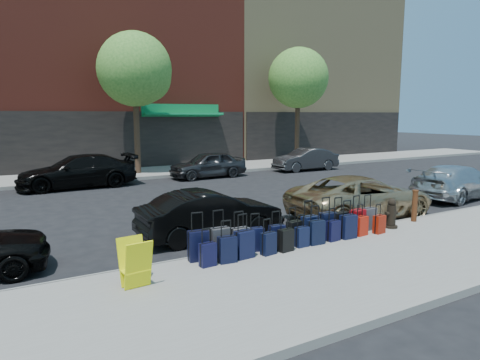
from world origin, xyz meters
TOP-DOWN VIEW (x-y plane):
  - ground at (0.00, 0.00)m, footprint 120.00×120.00m
  - sidewalk_near at (0.00, -6.50)m, footprint 60.00×4.00m
  - sidewalk_far at (0.00, 10.00)m, footprint 60.00×4.00m
  - curb_near at (0.00, -4.48)m, footprint 60.00×0.08m
  - curb_far at (0.00, 7.98)m, footprint 60.00×0.08m
  - building_center at (0.00, 17.99)m, footprint 17.00×12.85m
  - building_right at (16.00, 17.99)m, footprint 15.00×12.12m
  - tree_center at (0.64, 9.50)m, footprint 3.80×3.80m
  - tree_right at (11.14, 9.50)m, footprint 3.80×3.80m
  - suitcase_front_0 at (-2.44, -4.76)m, footprint 0.46×0.29m
  - suitcase_front_1 at (-1.94, -4.76)m, footprint 0.43×0.24m
  - suitcase_front_2 at (-1.48, -4.84)m, footprint 0.40×0.23m
  - suitcase_front_3 at (-1.05, -4.81)m, footprint 0.39×0.26m
  - suitcase_front_4 at (-0.50, -4.85)m, footprint 0.37×0.22m
  - suitcase_front_5 at (0.04, -4.78)m, footprint 0.39×0.26m
  - suitcase_front_6 at (0.49, -4.81)m, footprint 0.43×0.25m
  - suitcase_front_7 at (1.07, -4.78)m, footprint 0.42×0.23m
  - suitcase_front_8 at (1.44, -4.83)m, footprint 0.42×0.24m
  - suitcase_front_9 at (2.06, -4.83)m, footprint 0.43×0.27m
  - suitcase_front_10 at (2.52, -4.78)m, footprint 0.40×0.22m
  - suitcase_back_0 at (-2.42, -5.16)m, footprint 0.34×0.21m
  - suitcase_back_1 at (-1.97, -5.16)m, footprint 0.39×0.25m
  - suitcase_back_2 at (-1.52, -5.10)m, footprint 0.42×0.27m
  - suitcase_back_3 at (-0.94, -5.16)m, footprint 0.36×0.24m
  - suitcase_back_4 at (-0.48, -5.17)m, footprint 0.36×0.24m
  - suitcase_back_5 at (0.04, -5.08)m, footprint 0.32×0.19m
  - suitcase_back_6 at (0.46, -5.09)m, footprint 0.40×0.24m
  - suitcase_back_7 at (1.01, -5.08)m, footprint 0.36×0.23m
  - suitcase_back_8 at (1.47, -5.11)m, footprint 0.41×0.24m
  - suitcase_back_9 at (1.95, -5.08)m, footprint 0.35×0.22m
  - suitcase_back_10 at (2.50, -5.17)m, footprint 0.34×0.22m
  - fire_hydrant at (3.23, -4.93)m, footprint 0.41×0.36m
  - bollard at (4.37, -4.78)m, footprint 0.17×0.17m
  - display_rack at (-4.00, -5.46)m, footprint 0.54×0.58m
  - car_near_1 at (-1.25, -2.89)m, footprint 3.82×1.35m
  - car_near_2 at (3.81, -3.23)m, footprint 4.88×2.40m
  - car_near_3 at (9.33, -2.80)m, footprint 4.65×2.31m
  - car_far_1 at (-2.94, 7.07)m, footprint 5.07×2.14m
  - car_far_2 at (3.41, 7.00)m, footprint 4.03×1.75m
  - car_far_3 at (9.58, 6.79)m, footprint 3.93×1.43m

SIDE VIEW (x-z plane):
  - ground at x=0.00m, z-range 0.00..0.00m
  - sidewalk_near at x=0.00m, z-range 0.00..0.15m
  - sidewalk_far at x=0.00m, z-range 0.00..0.15m
  - curb_near at x=0.00m, z-range 0.00..0.15m
  - curb_far at x=0.00m, z-range 0.00..0.15m
  - suitcase_back_5 at x=0.04m, z-range 0.01..0.77m
  - suitcase_back_10 at x=2.50m, z-range 0.01..0.77m
  - suitcase_back_0 at x=-2.42m, z-range 0.00..0.79m
  - suitcase_back_3 at x=-0.94m, z-range 0.00..0.80m
  - suitcase_back_9 at x=1.95m, z-range 0.00..0.80m
  - suitcase_back_7 at x=1.01m, z-range 0.00..0.81m
  - suitcase_back_4 at x=-0.48m, z-range 0.00..0.82m
  - suitcase_front_4 at x=-0.50m, z-range -0.01..0.85m
  - suitcase_front_3 at x=-1.05m, z-range -0.01..0.85m
  - suitcase_front_5 at x=0.04m, z-range -0.01..0.87m
  - suitcase_back_1 at x=-1.97m, z-range -0.02..0.87m
  - suitcase_back_6 at x=0.46m, z-range -0.03..0.91m
  - suitcase_front_10 at x=2.52m, z-range -0.03..0.92m
  - suitcase_back_8 at x=1.47m, z-range -0.03..0.93m
  - suitcase_back_2 at x=-1.52m, z-range -0.03..0.93m
  - suitcase_front_2 at x=-1.48m, z-range -0.03..0.93m
  - suitcase_front_9 at x=2.06m, z-range -0.03..0.95m
  - suitcase_front_8 at x=1.44m, z-range -0.04..0.96m
  - suitcase_front_6 at x=0.49m, z-range -0.04..0.97m
  - suitcase_front_7 at x=1.07m, z-range -0.04..0.98m
  - suitcase_front_1 at x=-1.94m, z-range -0.04..0.99m
  - suitcase_front_0 at x=-2.44m, z-range -0.04..0.99m
  - fire_hydrant at x=3.23m, z-range 0.12..0.92m
  - display_rack at x=-4.00m, z-range 0.15..1.01m
  - bollard at x=4.37m, z-range 0.16..1.08m
  - car_near_1 at x=-1.25m, z-range 0.00..1.26m
  - car_far_3 at x=9.58m, z-range 0.00..1.29m
  - car_near_3 at x=9.33m, z-range 0.00..1.30m
  - car_near_2 at x=3.81m, z-range 0.00..1.33m
  - car_far_2 at x=3.41m, z-range 0.00..1.35m
  - car_far_1 at x=-2.94m, z-range 0.00..1.46m
  - tree_center at x=0.64m, z-range 1.78..9.05m
  - tree_right at x=11.14m, z-range 1.78..9.05m
  - building_right at x=16.00m, z-range -0.02..17.98m
  - building_center at x=0.00m, z-range -0.02..19.98m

